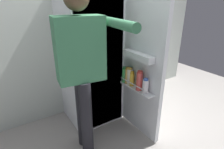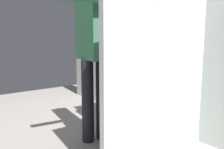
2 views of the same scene
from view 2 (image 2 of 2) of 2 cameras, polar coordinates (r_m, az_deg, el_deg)
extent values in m
cube|color=beige|center=(2.70, 16.19, 14.56)|extent=(4.40, 0.10, 2.66)
cube|color=silver|center=(2.43, 10.81, 3.76)|extent=(0.64, 0.59, 1.68)
cube|color=white|center=(2.22, 5.77, 3.39)|extent=(0.60, 0.01, 1.64)
cube|color=white|center=(2.26, 6.59, 1.63)|extent=(0.56, 0.09, 0.01)
cube|color=silver|center=(1.75, 5.94, 2.08)|extent=(0.05, 0.63, 1.63)
cube|color=white|center=(1.85, 4.20, -4.99)|extent=(0.10, 0.50, 0.01)
cylinder|color=silver|center=(1.86, 3.33, -2.92)|extent=(0.01, 0.48, 0.01)
cube|color=white|center=(1.79, 4.34, 7.01)|extent=(0.09, 0.42, 0.07)
cylinder|color=white|center=(1.73, 0.58, -3.12)|extent=(0.07, 0.07, 0.15)
cylinder|color=#335BB2|center=(1.72, 0.58, -0.33)|extent=(0.05, 0.05, 0.02)
cylinder|color=#DB4C47|center=(1.79, 2.90, -1.83)|extent=(0.07, 0.07, 0.21)
cylinder|color=#B22D28|center=(1.77, 2.92, 1.77)|extent=(0.06, 0.06, 0.02)
cylinder|color=gold|center=(1.88, 5.91, -2.21)|extent=(0.05, 0.05, 0.15)
cylinder|color=#BC8419|center=(1.87, 5.95, 0.44)|extent=(0.04, 0.04, 0.02)
cylinder|color=tan|center=(1.94, 7.55, -1.49)|extent=(0.05, 0.05, 0.18)
cylinder|color=#996623|center=(1.92, 7.62, 1.50)|extent=(0.05, 0.05, 0.03)
cylinder|color=#EDE5CC|center=(1.91, 7.11, -1.51)|extent=(0.07, 0.07, 0.19)
cylinder|color=#B78933|center=(1.89, 7.17, 1.53)|extent=(0.05, 0.05, 0.02)
cylinder|color=green|center=(1.97, 8.58, -1.38)|extent=(0.07, 0.07, 0.17)
cylinder|color=#195B28|center=(1.96, 8.64, 1.40)|extent=(0.05, 0.05, 0.02)
cylinder|color=gold|center=(2.27, 6.24, 3.14)|extent=(0.10, 0.10, 0.10)
cylinder|color=black|center=(2.46, -2.47, -6.01)|extent=(0.12, 0.12, 0.84)
cylinder|color=black|center=(2.39, -5.85, -6.46)|extent=(0.12, 0.12, 0.84)
cube|color=#3D7F56|center=(2.34, -4.34, 10.89)|extent=(0.46, 0.28, 0.59)
cylinder|color=#3D7F56|center=(2.44, 0.38, 10.30)|extent=(0.08, 0.08, 0.56)
camera|label=1|loc=(2.65, -44.20, 17.32)|focal=29.37mm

